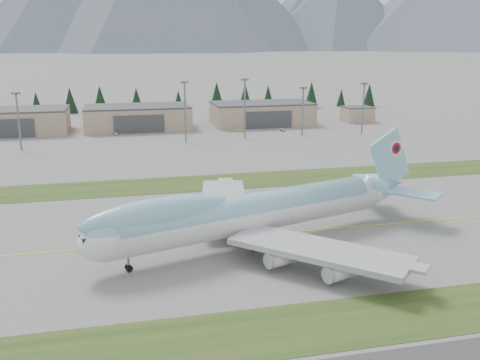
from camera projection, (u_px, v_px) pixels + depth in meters
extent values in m
plane|color=slate|center=(244.00, 236.00, 112.50)|extent=(7000.00, 7000.00, 0.00)
cube|color=#274318|center=(306.00, 327.00, 76.69)|extent=(400.00, 14.00, 0.08)
cube|color=#274318|center=(208.00, 183.00, 154.90)|extent=(400.00, 18.00, 0.08)
cube|color=yellow|center=(244.00, 236.00, 112.50)|extent=(400.00, 0.40, 0.02)
cylinder|color=silver|center=(256.00, 214.00, 106.96)|extent=(59.15, 24.14, 6.93)
cylinder|color=#80BED2|center=(251.00, 209.00, 106.12)|extent=(54.91, 22.38, 6.40)
ellipsoid|color=silver|center=(109.00, 242.00, 92.43)|extent=(12.64, 9.88, 6.93)
ellipsoid|color=#80BED2|center=(109.00, 235.00, 92.11)|extent=(10.60, 8.34, 5.88)
ellipsoid|color=#80BED2|center=(160.00, 215.00, 96.26)|extent=(29.88, 14.26, 6.40)
cube|color=#0C1433|center=(87.00, 238.00, 90.26)|extent=(3.00, 3.32, 1.38)
cone|color=silver|center=(384.00, 190.00, 124.08)|extent=(14.23, 10.25, 6.80)
cone|color=#80BED2|center=(385.00, 185.00, 123.76)|extent=(13.03, 9.36, 6.19)
cube|color=#80BED2|center=(390.00, 159.00, 122.77)|extent=(12.54, 4.40, 14.73)
cylinder|color=silver|center=(393.00, 148.00, 123.10)|extent=(3.73, 1.33, 3.84)
cylinder|color=red|center=(393.00, 148.00, 123.19)|extent=(2.71, 1.02, 2.77)
cylinder|color=#0C1433|center=(393.00, 148.00, 123.28)|extent=(1.59, 0.67, 1.60)
cube|color=#80BED2|center=(372.00, 181.00, 130.31)|extent=(7.96, 12.51, 0.49)
cube|color=#80BED2|center=(412.00, 193.00, 119.60)|extent=(12.61, 13.00, 0.49)
cube|color=#A4A6AC|center=(223.00, 200.00, 123.20)|extent=(16.03, 33.35, 1.07)
cube|color=#A4A6AC|center=(319.00, 250.00, 93.75)|extent=(29.81, 29.78, 1.07)
cylinder|color=silver|center=(213.00, 217.00, 117.76)|extent=(6.09, 4.18, 2.67)
cylinder|color=silver|center=(213.00, 202.00, 128.60)|extent=(6.09, 4.18, 2.67)
cylinder|color=silver|center=(282.00, 258.00, 95.45)|extent=(6.09, 4.18, 2.67)
cylinder|color=silver|center=(341.00, 272.00, 89.69)|extent=(6.09, 4.18, 2.67)
cylinder|color=slate|center=(129.00, 264.00, 95.22)|extent=(0.59, 0.59, 2.56)
cylinder|color=slate|center=(241.00, 234.00, 110.07)|extent=(0.75, 0.75, 2.77)
cylinder|color=slate|center=(257.00, 243.00, 104.71)|extent=(0.75, 0.75, 2.77)
cylinder|color=slate|center=(263.00, 229.00, 112.66)|extent=(0.75, 0.75, 2.77)
cylinder|color=slate|center=(280.00, 238.00, 107.31)|extent=(0.75, 0.75, 2.77)
cylinder|color=black|center=(130.00, 269.00, 95.04)|extent=(1.23, 0.70, 1.17)
cylinder|color=black|center=(128.00, 267.00, 95.76)|extent=(1.23, 0.70, 1.17)
cylinder|color=black|center=(241.00, 237.00, 110.26)|extent=(1.38, 0.89, 1.28)
cylinder|color=black|center=(257.00, 247.00, 104.90)|extent=(1.38, 0.89, 1.28)
cylinder|color=black|center=(263.00, 232.00, 112.85)|extent=(1.38, 0.89, 1.28)
cylinder|color=black|center=(280.00, 242.00, 107.50)|extent=(1.38, 0.89, 1.28)
cube|color=gray|center=(12.00, 122.00, 237.20)|extent=(48.00, 26.00, 10.00)
cube|color=#393C3F|center=(11.00, 110.00, 235.84)|extent=(48.00, 26.00, 0.80)
cube|color=#393C3F|center=(7.00, 129.00, 224.92)|extent=(22.08, 0.60, 8.00)
cube|color=gray|center=(138.00, 118.00, 249.29)|extent=(48.00, 26.00, 10.00)
cube|color=#393C3F|center=(137.00, 106.00, 247.93)|extent=(48.00, 26.00, 0.80)
cube|color=#393C3F|center=(139.00, 124.00, 237.01)|extent=(22.08, 0.60, 8.00)
cube|color=gray|center=(262.00, 114.00, 262.48)|extent=(48.00, 26.00, 10.00)
cube|color=#393C3F|center=(262.00, 103.00, 261.12)|extent=(48.00, 26.00, 0.80)
cube|color=#393C3F|center=(269.00, 120.00, 250.20)|extent=(22.08, 0.60, 8.00)
cube|color=gray|center=(357.00, 115.00, 271.96)|extent=(14.00, 12.00, 7.00)
cube|color=#393C3F|center=(358.00, 107.00, 271.00)|extent=(14.00, 12.00, 0.60)
cylinder|color=slate|center=(19.00, 123.00, 198.33)|extent=(0.70, 0.70, 20.88)
cube|color=slate|center=(16.00, 93.00, 195.59)|extent=(3.20, 3.20, 0.80)
cylinder|color=slate|center=(185.00, 113.00, 214.38)|extent=(0.70, 0.70, 23.64)
cube|color=slate|center=(184.00, 82.00, 211.30)|extent=(3.20, 3.20, 0.80)
cylinder|color=slate|center=(245.00, 110.00, 222.26)|extent=(0.70, 0.70, 24.09)
cube|color=slate|center=(245.00, 80.00, 219.12)|extent=(3.20, 3.20, 0.80)
cylinder|color=slate|center=(303.00, 113.00, 228.12)|extent=(0.70, 0.70, 20.24)
cube|color=slate|center=(303.00, 88.00, 225.46)|extent=(3.20, 3.20, 0.80)
cylinder|color=slate|center=(363.00, 110.00, 233.15)|extent=(0.70, 0.70, 21.59)
cube|color=slate|center=(364.00, 84.00, 230.32)|extent=(3.20, 3.20, 0.80)
imported|color=silver|center=(116.00, 135.00, 233.53)|extent=(2.48, 3.50, 1.11)
imported|color=gold|center=(241.00, 132.00, 242.19)|extent=(3.22, 1.17, 1.06)
imported|color=#A7A7AC|center=(283.00, 131.00, 243.13)|extent=(1.85, 4.08, 1.16)
cone|color=black|center=(36.00, 104.00, 294.09)|extent=(7.18, 7.18, 12.83)
cone|color=black|center=(70.00, 100.00, 302.35)|extent=(8.24, 8.24, 14.72)
cone|color=black|center=(100.00, 99.00, 304.41)|extent=(8.67, 8.67, 15.48)
cone|color=black|center=(136.00, 99.00, 310.66)|extent=(7.71, 7.71, 13.77)
cone|color=black|center=(178.00, 100.00, 315.15)|extent=(6.54, 6.54, 11.68)
cone|color=black|center=(217.00, 96.00, 314.34)|extent=(9.39, 9.39, 16.77)
cone|color=black|center=(245.00, 96.00, 320.03)|extent=(8.70, 8.70, 15.54)
cone|color=black|center=(268.00, 96.00, 328.70)|extent=(7.67, 7.67, 13.69)
cone|color=black|center=(311.00, 95.00, 327.23)|extent=(9.01, 9.01, 16.08)
cone|color=black|center=(341.00, 98.00, 335.60)|extent=(6.05, 6.05, 10.81)
cone|color=black|center=(369.00, 95.00, 335.55)|extent=(7.98, 7.98, 14.26)
cone|color=#515B6C|center=(64.00, 2.00, 2135.83)|extent=(902.75, 902.75, 383.55)
cone|color=#515B6C|center=(245.00, 9.00, 2325.57)|extent=(721.44, 721.44, 348.14)
cone|color=#515B6C|center=(339.00, 8.00, 2449.61)|extent=(830.52, 830.52, 372.86)
cone|color=#515B6C|center=(209.00, 4.00, 2896.33)|extent=(933.54, 933.54, 466.77)
cone|color=#515B6C|center=(330.00, 0.00, 3042.09)|extent=(1062.12, 1062.12, 531.06)
cone|color=#515B6C|center=(439.00, 6.00, 3201.11)|extent=(980.69, 980.69, 490.34)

